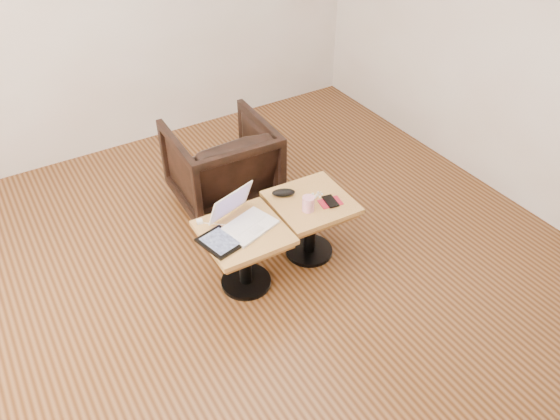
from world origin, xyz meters
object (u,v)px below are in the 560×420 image
side_table_right (311,214)px  striped_cup (308,204)px  laptop (243,219)px  side_table_left (244,244)px  armchair (222,165)px

side_table_right → striped_cup: striped_cup is taller
side_table_right → striped_cup: bearing=-132.1°
side_table_right → laptop: laptop is taller
side_table_left → side_table_right: bearing=5.3°
side_table_right → armchair: size_ratio=0.71×
side_table_left → laptop: size_ratio=1.30×
armchair → side_table_right: bearing=107.6°
laptop → side_table_right: bearing=-18.8°
striped_cup → side_table_right: bearing=45.4°
laptop → striped_cup: (0.42, -0.09, 0.01)m
striped_cup → armchair: armchair is taller
striped_cup → armchair: 0.94m
side_table_left → laptop: (0.03, 0.05, 0.16)m
side_table_left → striped_cup: 0.47m
side_table_left → striped_cup: striped_cup is taller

